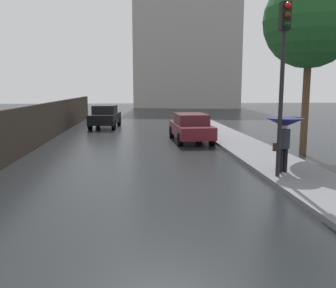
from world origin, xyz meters
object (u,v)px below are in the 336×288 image
(pedestrian_with_umbrella_near, at_px, (284,128))
(car_black_far_ahead, at_px, (105,116))
(street_tree_near, at_px, (310,22))
(car_maroon_near_kerb, at_px, (191,127))
(traffic_light, at_px, (283,59))

(pedestrian_with_umbrella_near, bearing_deg, car_black_far_ahead, -82.41)
(street_tree_near, bearing_deg, car_black_far_ahead, 129.48)
(car_maroon_near_kerb, distance_m, car_black_far_ahead, 8.24)
(pedestrian_with_umbrella_near, xyz_separation_m, street_tree_near, (2.28, 3.49, 3.68))
(car_maroon_near_kerb, relative_size, pedestrian_with_umbrella_near, 2.68)
(car_maroon_near_kerb, distance_m, street_tree_near, 7.24)
(car_black_far_ahead, distance_m, street_tree_near, 14.59)
(car_black_far_ahead, height_order, street_tree_near, street_tree_near)
(car_black_far_ahead, xyz_separation_m, street_tree_near, (8.84, -10.73, 4.42))
(car_maroon_near_kerb, height_order, traffic_light, traffic_light)
(pedestrian_with_umbrella_near, xyz_separation_m, traffic_light, (-0.33, -0.48, 1.95))
(car_maroon_near_kerb, bearing_deg, pedestrian_with_umbrella_near, -79.46)
(street_tree_near, bearing_deg, car_maroon_near_kerb, 134.41)
(car_maroon_near_kerb, distance_m, pedestrian_with_umbrella_near, 7.79)
(car_black_far_ahead, relative_size, pedestrian_with_umbrella_near, 2.54)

